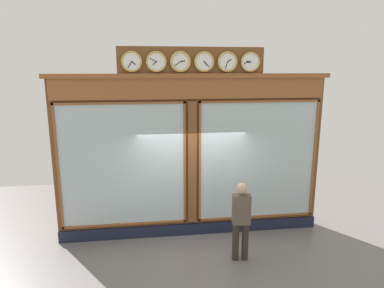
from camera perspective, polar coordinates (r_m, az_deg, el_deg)
The scene contains 2 objects.
shop_facade at distance 7.98m, azimuth -0.12°, elevation -1.81°, with size 6.34×0.42×4.40m.
pedestrian at distance 7.22m, azimuth 8.23°, elevation -12.22°, with size 0.38×0.26×1.69m.
Camera 1 is at (1.01, 7.54, 3.94)m, focal length 31.81 mm.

